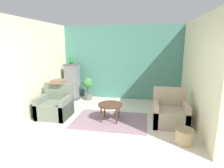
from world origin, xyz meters
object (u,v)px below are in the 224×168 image
Objects in this scene: wicker_basket at (184,136)px; birdcage at (72,82)px; armchair_left at (55,107)px; parrot at (71,60)px; potted_plant at (88,86)px; coffee_table at (110,106)px; armchair_right at (170,113)px.

birdcage is at bearing 143.20° from wicker_basket.
parrot reaches higher than armchair_left.
armchair_left reaches higher than potted_plant.
coffee_table is 0.71× the size of armchair_left.
wicker_basket is at bearing -36.83° from parrot.
potted_plant is at bearing 148.49° from armchair_right.
wicker_basket is (1.71, -0.86, -0.25)m from coffee_table.
parrot is 1.08m from potted_plant.
wicker_basket is at bearing -78.53° from armchair_right.
armchair_left is 3.09m from armchair_right.
parrot is at bearing 90.00° from birdcage.
armchair_left reaches higher than wicker_basket.
wicker_basket is at bearing -36.80° from birdcage.
potted_plant is at bearing -1.85° from parrot.
birdcage is at bearing 96.05° from armchair_left.
birdcage reaches higher than coffee_table.
parrot is at bearing 178.15° from potted_plant.
coffee_table is 2.08m from potted_plant.
coffee_table is at bearing -55.66° from potted_plant.
wicker_basket is at bearing -26.75° from coffee_table.
potted_plant is at bearing 138.19° from wicker_basket.
potted_plant is 2.23× the size of wicker_basket.
potted_plant is (0.40, 1.71, 0.22)m from armchair_left.
birdcage is 4.35m from wicker_basket.
armchair_right is at bearing 1.12° from armchair_left.
parrot reaches higher than coffee_table.
armchair_left and armchair_right have the same top height.
armchair_left is at bearing 179.87° from coffee_table.
birdcage is 0.79m from parrot.
parrot is at bearing 143.17° from wicker_basket.
coffee_table is at bearing -44.63° from parrot.
coffee_table is 1.58m from armchair_left.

